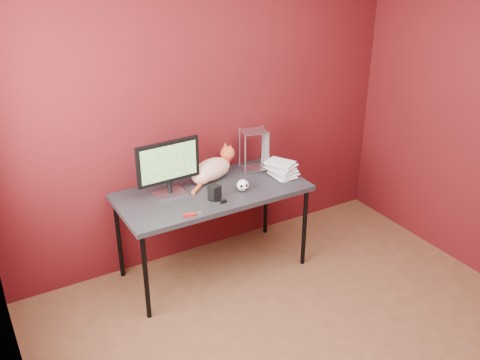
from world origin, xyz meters
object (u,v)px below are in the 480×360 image
desk (212,196)px  skull_mug (243,185)px  speaker (215,193)px  monitor (168,166)px  book_stack (277,99)px  cat (212,169)px

desk → skull_mug: (0.20, -0.13, 0.10)m
desk → speaker: (-0.06, -0.15, 0.10)m
speaker → desk: bearing=52.9°
desk → monitor: size_ratio=2.95×
desk → speaker: bearing=-110.8°
book_stack → desk: bearing=174.0°
desk → cat: bearing=62.8°
skull_mug → speaker: size_ratio=0.87×
desk → monitor: (-0.32, 0.09, 0.30)m
monitor → book_stack: book_stack is taller
monitor → speaker: monitor is taller
monitor → book_stack: size_ratio=0.38×
desk → skull_mug: size_ratio=15.01×
skull_mug → book_stack: 0.71m
skull_mug → cat: bearing=125.5°
desk → book_stack: bearing=-6.0°
monitor → skull_mug: (0.52, -0.22, -0.20)m
book_stack → cat: bearing=152.6°
cat → speaker: size_ratio=4.41×
speaker → skull_mug: bearing=-12.4°
skull_mug → speaker: (-0.26, -0.02, 0.01)m
skull_mug → book_stack: book_stack is taller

